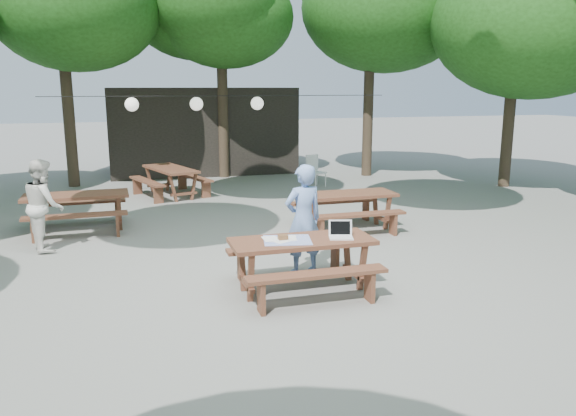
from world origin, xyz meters
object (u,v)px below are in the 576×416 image
at_px(main_picnic_table, 302,264).
at_px(plastic_chair, 316,177).
at_px(second_person, 44,205).
at_px(woman, 303,219).
at_px(picnic_table_nw, 77,212).

distance_m(main_picnic_table, plastic_chair, 8.53).
xyz_separation_m(main_picnic_table, second_person, (-3.72, 3.23, 0.42)).
relative_size(woman, plastic_chair, 1.89).
height_order(main_picnic_table, second_person, second_person).
bearing_deg(main_picnic_table, second_person, 139.04).
bearing_deg(plastic_chair, second_person, -166.07).
height_order(picnic_table_nw, second_person, second_person).
bearing_deg(main_picnic_table, woman, 70.86).
xyz_separation_m(woman, plastic_chair, (2.72, 7.26, -0.59)).
bearing_deg(main_picnic_table, plastic_chair, 69.57).
height_order(picnic_table_nw, woman, woman).
bearing_deg(picnic_table_nw, second_person, -110.66).
relative_size(main_picnic_table, picnic_table_nw, 0.99).
distance_m(woman, plastic_chair, 7.78).
relative_size(picnic_table_nw, woman, 1.19).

